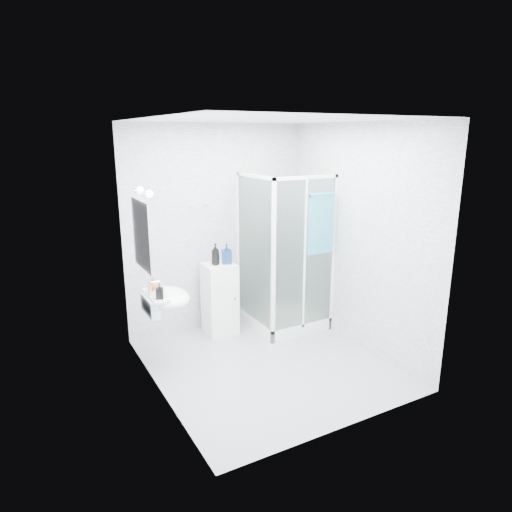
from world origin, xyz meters
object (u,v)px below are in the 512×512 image
soap_dispenser_black (160,291)px  storage_cabinet (220,299)px  shampoo_bottle_b (227,254)px  wall_basin (165,299)px  soap_dispenser_orange (153,285)px  shampoo_bottle_a (215,254)px  shower_enclosure (282,295)px  hand_towel (321,222)px

soap_dispenser_black → storage_cabinet: bearing=36.0°
storage_cabinet → shampoo_bottle_b: bearing=-8.8°
wall_basin → storage_cabinet: 1.10m
soap_dispenser_orange → soap_dispenser_black: bearing=-91.0°
shampoo_bottle_a → soap_dispenser_orange: 1.03m
shower_enclosure → storage_cabinet: shower_enclosure is taller
shampoo_bottle_a → soap_dispenser_orange: size_ratio=1.79×
hand_towel → soap_dispenser_orange: size_ratio=4.95×
shower_enclosure → shampoo_bottle_b: (-0.68, 0.23, 0.59)m
soap_dispenser_black → shower_enclosure: bearing=14.7°
shampoo_bottle_b → soap_dispenser_orange: (-1.06, -0.44, -0.10)m
shower_enclosure → shampoo_bottle_a: (-0.82, 0.24, 0.60)m
storage_cabinet → soap_dispenser_orange: 1.17m
storage_cabinet → soap_dispenser_black: bearing=-143.0°
shower_enclosure → hand_towel: (0.28, -0.40, 1.00)m
storage_cabinet → hand_towel: size_ratio=1.24×
wall_basin → soap_dispenser_black: size_ratio=3.48×
shampoo_bottle_a → wall_basin: bearing=-146.1°
shampoo_bottle_b → wall_basin: bearing=-150.9°
shampoo_bottle_a → shower_enclosure: bearing=-16.5°
shower_enclosure → wall_basin: shower_enclosure is taller
shower_enclosure → wall_basin: (-1.66, -0.32, 0.35)m
shampoo_bottle_b → soap_dispenser_orange: shampoo_bottle_b is taller
storage_cabinet → wall_basin: bearing=-146.5°
hand_towel → shampoo_bottle_a: bearing=149.6°
soap_dispenser_orange → soap_dispenser_black: (-0.00, -0.25, 0.01)m
storage_cabinet → soap_dispenser_orange: (-0.97, -0.46, 0.48)m
wall_basin → shampoo_bottle_b: bearing=29.1°
shampoo_bottle_a → soap_dispenser_black: (-0.92, -0.70, -0.10)m
hand_towel → shampoo_bottle_b: hand_towel is taller
storage_cabinet → shampoo_bottle_a: shampoo_bottle_a is taller
hand_towel → shampoo_bottle_a: size_ratio=2.77×
soap_dispenser_orange → soap_dispenser_black: 0.25m
soap_dispenser_orange → soap_dispenser_black: size_ratio=0.93×
hand_towel → shampoo_bottle_b: (-0.95, 0.63, -0.41)m
shampoo_bottle_a → soap_dispenser_black: size_ratio=1.66×
wall_basin → shampoo_bottle_a: bearing=33.9°
wall_basin → shampoo_bottle_b: 1.14m
soap_dispenser_black → wall_basin: bearing=57.5°
wall_basin → hand_towel: size_ratio=0.76×
shower_enclosure → soap_dispenser_orange: bearing=-173.0°
soap_dispenser_black → shampoo_bottle_a: bearing=37.3°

